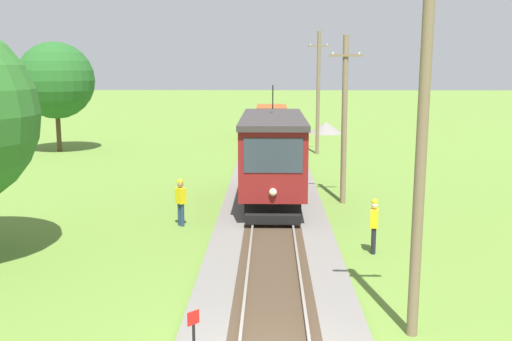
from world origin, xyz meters
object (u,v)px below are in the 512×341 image
at_px(freight_car, 272,119).
at_px(track_worker, 374,223).
at_px(utility_pole_foreground, 422,145).
at_px(gravel_pile, 326,128).
at_px(trackside_signal_marker, 194,336).
at_px(red_tram, 273,155).
at_px(tree_left_near, 56,81).
at_px(second_worker, 181,200).
at_px(utility_pole_near_tram, 344,118).
at_px(utility_pole_mid, 318,92).

relative_size(freight_car, track_worker, 2.91).
height_order(utility_pole_foreground, track_worker, utility_pole_foreground).
bearing_deg(gravel_pile, trackside_signal_marker, -98.87).
height_order(red_tram, tree_left_near, tree_left_near).
height_order(freight_car, track_worker, freight_car).
bearing_deg(second_worker, track_worker, -70.48).
height_order(utility_pole_foreground, second_worker, utility_pole_foreground).
bearing_deg(second_worker, utility_pole_near_tram, -13.20).
distance_m(utility_pole_mid, second_worker, 19.68).
distance_m(gravel_pile, track_worker, 33.58).
xyz_separation_m(utility_pole_foreground, second_worker, (-6.48, 8.96, -3.29)).
distance_m(freight_car, utility_pole_near_tram, 23.15).
relative_size(gravel_pile, track_worker, 1.68).
relative_size(track_worker, tree_left_near, 0.24).
xyz_separation_m(gravel_pile, track_worker, (-1.58, -33.53, 0.49)).
bearing_deg(utility_pole_mid, utility_pole_foreground, -90.00).
bearing_deg(utility_pole_mid, second_worker, -109.51).
relative_size(utility_pole_foreground, trackside_signal_marker, 7.08).
bearing_deg(red_tram, gravel_pile, 80.00).
height_order(track_worker, second_worker, same).
height_order(utility_pole_near_tram, track_worker, utility_pole_near_tram).
distance_m(gravel_pile, second_worker, 31.51).
distance_m(trackside_signal_marker, gravel_pile, 41.38).
xyz_separation_m(track_worker, second_worker, (-6.61, 3.11, 0.00)).
distance_m(utility_pole_foreground, track_worker, 6.71).
bearing_deg(utility_pole_near_tram, red_tram, -166.76).
bearing_deg(second_worker, gravel_pile, 29.62).
bearing_deg(utility_pole_mid, red_tram, -101.56).
height_order(freight_car, second_worker, freight_car).
height_order(trackside_signal_marker, second_worker, second_worker).
bearing_deg(utility_pole_foreground, utility_pole_mid, 90.00).
relative_size(utility_pole_mid, track_worker, 4.54).
relative_size(red_tram, freight_car, 1.64).
xyz_separation_m(red_tram, utility_pole_mid, (3.06, 14.96, 1.95)).
relative_size(utility_pole_mid, trackside_signal_marker, 6.86).
relative_size(red_tram, gravel_pile, 2.84).
bearing_deg(utility_pole_mid, gravel_pile, 81.95).
height_order(utility_pole_foreground, trackside_signal_marker, utility_pole_foreground).
height_order(utility_pole_near_tram, trackside_signal_marker, utility_pole_near_tram).
bearing_deg(red_tram, track_worker, -63.70).
height_order(gravel_pile, tree_left_near, tree_left_near).
relative_size(red_tram, tree_left_near, 1.14).
xyz_separation_m(red_tram, gravel_pile, (4.77, 27.08, -1.70)).
bearing_deg(trackside_signal_marker, freight_car, 87.55).
xyz_separation_m(utility_pole_foreground, tree_left_near, (-17.77, 27.96, 0.59)).
bearing_deg(second_worker, trackside_signal_marker, -125.43).
height_order(utility_pole_foreground, tree_left_near, utility_pole_foreground).
relative_size(trackside_signal_marker, tree_left_near, 0.16).
relative_size(freight_car, utility_pole_near_tram, 0.72).
xyz_separation_m(utility_pole_foreground, utility_pole_near_tram, (0.00, 13.03, -0.59)).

